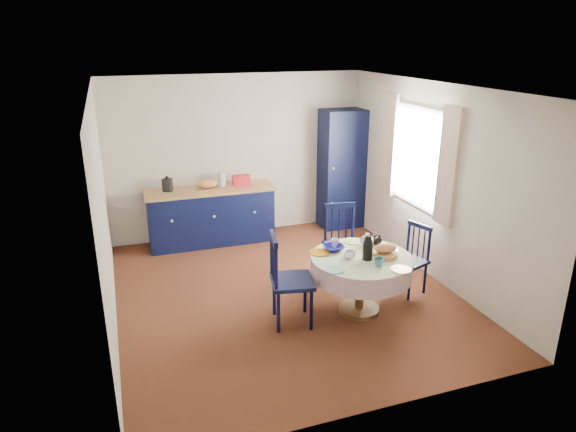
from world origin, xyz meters
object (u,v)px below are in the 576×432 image
at_px(pantry_cabinet, 341,169).
at_px(mug_a, 350,255).
at_px(chair_right, 410,259).
at_px(mug_d, 335,243).
at_px(chair_far, 342,243).
at_px(mug_c, 377,240).
at_px(mug_b, 379,262).
at_px(cobalt_bowl, 333,248).
at_px(chair_left, 288,279).
at_px(dining_table, 362,266).
at_px(kitchen_counter, 211,215).

bearing_deg(pantry_cabinet, mug_a, -112.75).
height_order(chair_right, mug_d, chair_right).
relative_size(chair_far, mug_c, 7.97).
xyz_separation_m(mug_b, cobalt_bowl, (-0.28, 0.56, -0.02)).
distance_m(pantry_cabinet, chair_left, 3.26).
height_order(chair_far, chair_right, chair_far).
height_order(dining_table, mug_b, dining_table).
distance_m(kitchen_counter, chair_far, 2.26).
distance_m(mug_a, mug_d, 0.35).
bearing_deg(chair_left, pantry_cabinet, -24.12).
bearing_deg(chair_right, dining_table, -91.35).
xyz_separation_m(chair_left, mug_d, (0.69, 0.31, 0.21)).
relative_size(kitchen_counter, mug_c, 15.34).
relative_size(pantry_cabinet, mug_c, 15.32).
xyz_separation_m(pantry_cabinet, mug_c, (-0.65, -2.43, -0.23)).
height_order(chair_left, chair_right, chair_left).
height_order(mug_c, cobalt_bowl, mug_c).
relative_size(mug_a, mug_d, 1.10).
height_order(mug_d, cobalt_bowl, mug_d).
distance_m(dining_table, chair_left, 0.87).
xyz_separation_m(mug_c, cobalt_bowl, (-0.56, 0.00, -0.02)).
relative_size(chair_left, mug_a, 9.11).
bearing_deg(dining_table, kitchen_counter, 114.32).
relative_size(chair_far, mug_d, 9.57).
xyz_separation_m(chair_right, mug_b, (-0.75, -0.53, 0.30)).
bearing_deg(chair_far, chair_right, -32.60).
distance_m(dining_table, mug_d, 0.43).
bearing_deg(mug_b, pantry_cabinet, 72.66).
bearing_deg(kitchen_counter, mug_c, -56.62).
distance_m(mug_b, mug_c, 0.62).
height_order(chair_left, mug_a, chair_left).
bearing_deg(chair_right, mug_c, -111.17).
bearing_deg(mug_c, chair_left, -169.26).
height_order(pantry_cabinet, chair_left, pantry_cabinet).
distance_m(chair_left, chair_right, 1.68).
bearing_deg(chair_far, mug_d, -114.14).
height_order(mug_a, mug_c, mug_c).
relative_size(chair_far, mug_b, 9.67).
height_order(kitchen_counter, mug_b, kitchen_counter).
distance_m(chair_right, mug_b, 0.97).
xyz_separation_m(chair_right, mug_a, (-0.95, -0.25, 0.29)).
distance_m(kitchen_counter, mug_c, 2.85).
bearing_deg(pantry_cabinet, chair_right, -94.15).
xyz_separation_m(chair_far, chair_right, (0.66, -0.59, -0.07)).
distance_m(chair_right, mug_c, 0.56).
height_order(chair_right, mug_b, chair_right).
relative_size(chair_right, mug_d, 8.31).
bearing_deg(chair_left, mug_b, -98.87).
bearing_deg(chair_far, mug_b, -85.59).
height_order(kitchen_counter, mug_d, kitchen_counter).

